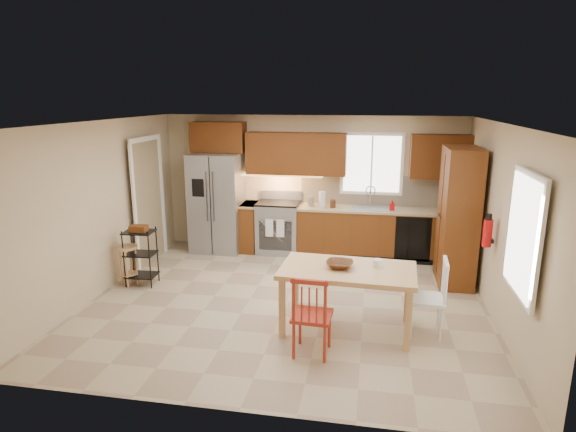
% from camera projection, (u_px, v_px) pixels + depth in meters
% --- Properties ---
extents(floor, '(5.50, 5.50, 0.00)m').
position_uv_depth(floor, '(287.00, 301.00, 6.83)').
color(floor, tan).
rests_on(floor, ground).
extents(ceiling, '(5.50, 5.00, 0.02)m').
position_uv_depth(ceiling, '(287.00, 123.00, 6.22)').
color(ceiling, silver).
rests_on(ceiling, ground).
extents(wall_back, '(5.50, 0.02, 2.50)m').
position_uv_depth(wall_back, '(311.00, 184.00, 8.91)').
color(wall_back, '#CCB793').
rests_on(wall_back, ground).
extents(wall_front, '(5.50, 0.02, 2.50)m').
position_uv_depth(wall_front, '(235.00, 286.00, 4.14)').
color(wall_front, '#CCB793').
rests_on(wall_front, ground).
extents(wall_left, '(0.02, 5.00, 2.50)m').
position_uv_depth(wall_left, '(101.00, 208.00, 6.99)').
color(wall_left, '#CCB793').
rests_on(wall_left, ground).
extents(wall_right, '(0.02, 5.00, 2.50)m').
position_uv_depth(wall_right, '(501.00, 225.00, 6.06)').
color(wall_right, '#CCB793').
rests_on(wall_right, ground).
extents(refrigerator, '(0.92, 0.75, 1.82)m').
position_uv_depth(refrigerator, '(217.00, 203.00, 8.93)').
color(refrigerator, gray).
rests_on(refrigerator, floor).
extents(range_stove, '(0.76, 0.63, 0.92)m').
position_uv_depth(range_stove, '(279.00, 228.00, 8.90)').
color(range_stove, gray).
rests_on(range_stove, floor).
extents(base_cabinet_narrow, '(0.30, 0.60, 0.90)m').
position_uv_depth(base_cabinet_narrow, '(250.00, 227.00, 9.01)').
color(base_cabinet_narrow, '#5E2D11').
rests_on(base_cabinet_narrow, floor).
extents(base_cabinet_run, '(2.92, 0.60, 0.90)m').
position_uv_depth(base_cabinet_run, '(380.00, 233.00, 8.60)').
color(base_cabinet_run, '#5E2D11').
rests_on(base_cabinet_run, floor).
extents(dishwasher, '(0.60, 0.02, 0.78)m').
position_uv_depth(dishwasher, '(413.00, 239.00, 8.23)').
color(dishwasher, black).
rests_on(dishwasher, floor).
extents(backsplash, '(2.92, 0.03, 0.55)m').
position_uv_depth(backsplash, '(381.00, 190.00, 8.70)').
color(backsplash, beige).
rests_on(backsplash, wall_back).
extents(upper_over_fridge, '(1.00, 0.35, 0.55)m').
position_uv_depth(upper_over_fridge, '(218.00, 137.00, 8.83)').
color(upper_over_fridge, '#5C300F').
rests_on(upper_over_fridge, wall_back).
extents(upper_left_block, '(1.80, 0.35, 0.75)m').
position_uv_depth(upper_left_block, '(296.00, 154.00, 8.65)').
color(upper_left_block, '#5C300F').
rests_on(upper_left_block, wall_back).
extents(upper_right_block, '(1.00, 0.35, 0.75)m').
position_uv_depth(upper_right_block, '(440.00, 157.00, 8.22)').
color(upper_right_block, '#5C300F').
rests_on(upper_right_block, wall_back).
extents(window_back, '(1.12, 0.04, 1.12)m').
position_uv_depth(window_back, '(372.00, 164.00, 8.61)').
color(window_back, white).
rests_on(window_back, wall_back).
extents(sink, '(0.62, 0.46, 0.16)m').
position_uv_depth(sink, '(370.00, 210.00, 8.54)').
color(sink, gray).
rests_on(sink, base_cabinet_run).
extents(undercab_glow, '(1.60, 0.30, 0.01)m').
position_uv_depth(undercab_glow, '(280.00, 175.00, 8.77)').
color(undercab_glow, '#FFBF66').
rests_on(undercab_glow, wall_back).
extents(soap_bottle, '(0.09, 0.09, 0.19)m').
position_uv_depth(soap_bottle, '(392.00, 205.00, 8.34)').
color(soap_bottle, '#B20C0D').
rests_on(soap_bottle, base_cabinet_run).
extents(paper_towel, '(0.12, 0.12, 0.28)m').
position_uv_depth(paper_towel, '(322.00, 199.00, 8.59)').
color(paper_towel, silver).
rests_on(paper_towel, base_cabinet_run).
extents(canister_steel, '(0.11, 0.11, 0.18)m').
position_uv_depth(canister_steel, '(311.00, 202.00, 8.63)').
color(canister_steel, gray).
rests_on(canister_steel, base_cabinet_run).
extents(canister_wood, '(0.10, 0.10, 0.14)m').
position_uv_depth(canister_wood, '(333.00, 204.00, 8.54)').
color(canister_wood, '#4F2B15').
rests_on(canister_wood, base_cabinet_run).
extents(pantry, '(0.50, 0.95, 2.10)m').
position_uv_depth(pantry, '(458.00, 217.00, 7.31)').
color(pantry, '#5E2D11').
rests_on(pantry, floor).
extents(fire_extinguisher, '(0.12, 0.12, 0.36)m').
position_uv_depth(fire_extinguisher, '(487.00, 233.00, 6.26)').
color(fire_extinguisher, '#B20C0D').
rests_on(fire_extinguisher, wall_right).
extents(window_right, '(0.04, 1.02, 1.32)m').
position_uv_depth(window_right, '(524.00, 235.00, 4.92)').
color(window_right, white).
rests_on(window_right, wall_right).
extents(doorway, '(0.04, 0.95, 2.10)m').
position_uv_depth(doorway, '(148.00, 203.00, 8.27)').
color(doorway, '#8C7A59').
rests_on(doorway, wall_left).
extents(dining_table, '(1.67, 1.00, 0.79)m').
position_uv_depth(dining_table, '(347.00, 299.00, 5.93)').
color(dining_table, tan).
rests_on(dining_table, floor).
extents(chair_red, '(0.47, 0.47, 0.95)m').
position_uv_depth(chair_red, '(312.00, 314.00, 5.35)').
color(chair_red, maroon).
rests_on(chair_red, floor).
extents(chair_white, '(0.47, 0.47, 0.95)m').
position_uv_depth(chair_white, '(426.00, 297.00, 5.80)').
color(chair_white, silver).
rests_on(chair_white, floor).
extents(table_bowl, '(0.35, 0.35, 0.08)m').
position_uv_depth(table_bowl, '(340.00, 268.00, 5.85)').
color(table_bowl, '#4F2B15').
rests_on(table_bowl, dining_table).
extents(table_jar, '(0.13, 0.13, 0.14)m').
position_uv_depth(table_jar, '(378.00, 265.00, 5.86)').
color(table_jar, silver).
rests_on(table_jar, dining_table).
extents(bar_stool, '(0.40, 0.40, 0.62)m').
position_uv_depth(bar_stool, '(129.00, 265.00, 7.36)').
color(bar_stool, tan).
rests_on(bar_stool, floor).
extents(utility_cart, '(0.47, 0.37, 0.89)m').
position_uv_depth(utility_cart, '(141.00, 257.00, 7.35)').
color(utility_cart, black).
rests_on(utility_cart, floor).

